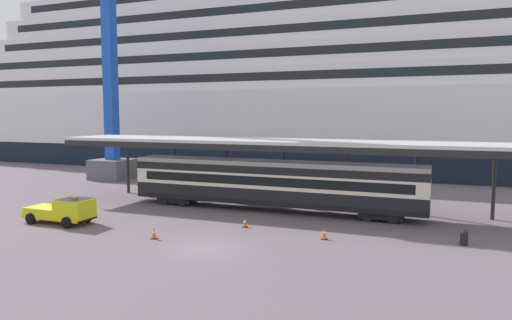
{
  "coord_description": "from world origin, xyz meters",
  "views": [
    {
      "loc": [
        12.69,
        -23.86,
        7.88
      ],
      "look_at": [
        0.01,
        8.17,
        4.5
      ],
      "focal_mm": 32.82,
      "sensor_mm": 36.0,
      "label": 1
    }
  ],
  "objects_px": {
    "traffic_cone_mid": "(154,233)",
    "quay_bollard": "(464,237)",
    "traffic_cone_near": "(324,233)",
    "traffic_cone_far": "(245,222)",
    "train_carriage": "(272,183)",
    "dockside_crane": "(114,48)",
    "service_truck": "(65,210)",
    "cruise_ship": "(366,72)"
  },
  "relations": [
    {
      "from": "traffic_cone_mid",
      "to": "quay_bollard",
      "type": "distance_m",
      "value": 19.1
    },
    {
      "from": "traffic_cone_near",
      "to": "traffic_cone_far",
      "type": "height_order",
      "value": "traffic_cone_near"
    },
    {
      "from": "train_carriage",
      "to": "quay_bollard",
      "type": "relative_size",
      "value": 25.23
    },
    {
      "from": "train_carriage",
      "to": "dockside_crane",
      "type": "xyz_separation_m",
      "value": [
        -23.87,
        10.76,
        13.37
      ]
    },
    {
      "from": "service_truck",
      "to": "dockside_crane",
      "type": "distance_m",
      "value": 27.73
    },
    {
      "from": "traffic_cone_far",
      "to": "traffic_cone_mid",
      "type": "bearing_deg",
      "value": -130.16
    },
    {
      "from": "train_carriage",
      "to": "traffic_cone_near",
      "type": "bearing_deg",
      "value": -49.5
    },
    {
      "from": "traffic_cone_near",
      "to": "dockside_crane",
      "type": "height_order",
      "value": "dockside_crane"
    },
    {
      "from": "quay_bollard",
      "to": "dockside_crane",
      "type": "bearing_deg",
      "value": 157.22
    },
    {
      "from": "service_truck",
      "to": "traffic_cone_near",
      "type": "relative_size",
      "value": 6.7
    },
    {
      "from": "cruise_ship",
      "to": "traffic_cone_far",
      "type": "xyz_separation_m",
      "value": [
        -1.76,
        -42.22,
        -13.86
      ]
    },
    {
      "from": "quay_bollard",
      "to": "service_truck",
      "type": "bearing_deg",
      "value": -170.28
    },
    {
      "from": "quay_bollard",
      "to": "traffic_cone_near",
      "type": "bearing_deg",
      "value": -167.44
    },
    {
      "from": "service_truck",
      "to": "quay_bollard",
      "type": "height_order",
      "value": "service_truck"
    },
    {
      "from": "service_truck",
      "to": "traffic_cone_near",
      "type": "bearing_deg",
      "value": 8.45
    },
    {
      "from": "cruise_ship",
      "to": "train_carriage",
      "type": "height_order",
      "value": "cruise_ship"
    },
    {
      "from": "traffic_cone_far",
      "to": "quay_bollard",
      "type": "xyz_separation_m",
      "value": [
        14.07,
        0.75,
        0.17
      ]
    },
    {
      "from": "cruise_ship",
      "to": "dockside_crane",
      "type": "xyz_separation_m",
      "value": [
        -25.73,
        -25.5,
        1.48
      ]
    },
    {
      "from": "service_truck",
      "to": "traffic_cone_far",
      "type": "distance_m",
      "value": 13.08
    },
    {
      "from": "traffic_cone_mid",
      "to": "quay_bollard",
      "type": "relative_size",
      "value": 0.81
    },
    {
      "from": "traffic_cone_mid",
      "to": "traffic_cone_far",
      "type": "relative_size",
      "value": 1.12
    },
    {
      "from": "traffic_cone_mid",
      "to": "traffic_cone_far",
      "type": "distance_m",
      "value": 6.46
    },
    {
      "from": "service_truck",
      "to": "traffic_cone_mid",
      "type": "xyz_separation_m",
      "value": [
        8.34,
        -1.13,
        -0.61
      ]
    },
    {
      "from": "traffic_cone_mid",
      "to": "quay_bollard",
      "type": "xyz_separation_m",
      "value": [
        18.23,
        5.68,
        0.13
      ]
    },
    {
      "from": "cruise_ship",
      "to": "traffic_cone_near",
      "type": "relative_size",
      "value": 184.63
    },
    {
      "from": "cruise_ship",
      "to": "traffic_cone_mid",
      "type": "relative_size",
      "value": 184.51
    },
    {
      "from": "dockside_crane",
      "to": "service_truck",
      "type": "bearing_deg",
      "value": -60.81
    },
    {
      "from": "traffic_cone_near",
      "to": "traffic_cone_mid",
      "type": "xyz_separation_m",
      "value": [
        -10.07,
        -3.86,
        0.0
      ]
    },
    {
      "from": "traffic_cone_near",
      "to": "dockside_crane",
      "type": "bearing_deg",
      "value": 149.23
    },
    {
      "from": "traffic_cone_near",
      "to": "train_carriage",
      "type": "bearing_deg",
      "value": 130.5
    },
    {
      "from": "quay_bollard",
      "to": "traffic_cone_mid",
      "type": "bearing_deg",
      "value": -162.69
    },
    {
      "from": "dockside_crane",
      "to": "quay_bollard",
      "type": "height_order",
      "value": "dockside_crane"
    },
    {
      "from": "service_truck",
      "to": "dockside_crane",
      "type": "height_order",
      "value": "dockside_crane"
    },
    {
      "from": "traffic_cone_near",
      "to": "dockside_crane",
      "type": "xyz_separation_m",
      "value": [
        -29.88,
        17.79,
        15.3
      ]
    },
    {
      "from": "service_truck",
      "to": "cruise_ship",
      "type": "bearing_deg",
      "value": 72.79
    },
    {
      "from": "traffic_cone_near",
      "to": "cruise_ship",
      "type": "bearing_deg",
      "value": 95.48
    },
    {
      "from": "train_carriage",
      "to": "dockside_crane",
      "type": "distance_m",
      "value": 29.4
    },
    {
      "from": "dockside_crane",
      "to": "traffic_cone_far",
      "type": "bearing_deg",
      "value": -34.9
    },
    {
      "from": "train_carriage",
      "to": "service_truck",
      "type": "height_order",
      "value": "train_carriage"
    },
    {
      "from": "train_carriage",
      "to": "dockside_crane",
      "type": "relative_size",
      "value": 0.48
    },
    {
      "from": "service_truck",
      "to": "traffic_cone_near",
      "type": "height_order",
      "value": "service_truck"
    },
    {
      "from": "service_truck",
      "to": "dockside_crane",
      "type": "relative_size",
      "value": 0.1
    }
  ]
}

